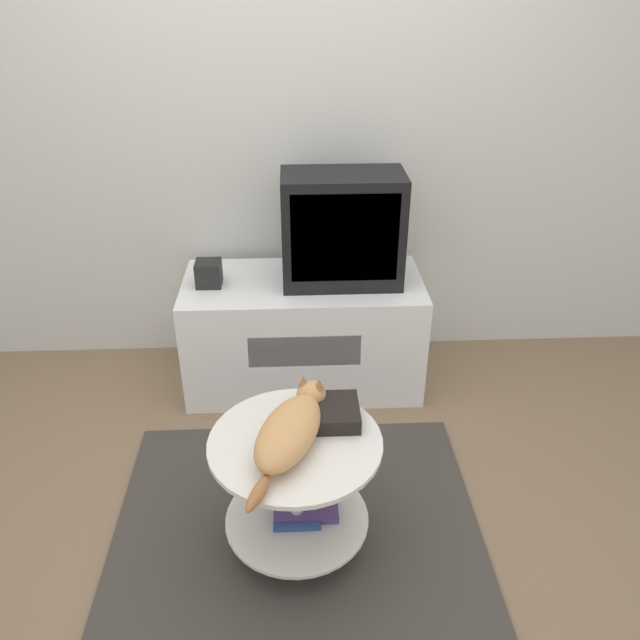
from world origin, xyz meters
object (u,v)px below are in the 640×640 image
object	(u,v)px
tv	(342,229)
speaker	(209,273)
dvd_box	(330,413)
cat	(291,428)

from	to	relation	value
tv	speaker	world-z (taller)	tv
speaker	dvd_box	bearing A→B (deg)	-61.72
dvd_box	cat	bearing A→B (deg)	-139.25
speaker	cat	size ratio (longest dim) A/B	0.21
tv	dvd_box	bearing A→B (deg)	-96.64
tv	dvd_box	distance (m)	1.03
dvd_box	speaker	bearing A→B (deg)	118.28
speaker	cat	bearing A→B (deg)	-70.55
tv	cat	bearing A→B (deg)	-102.86
speaker	dvd_box	world-z (taller)	speaker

